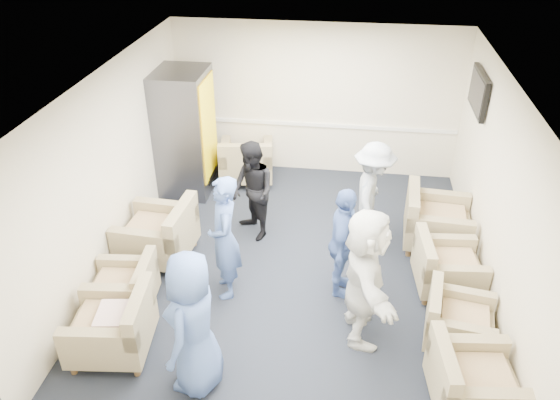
# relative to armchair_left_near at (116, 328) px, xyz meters

# --- Properties ---
(floor) EXTENTS (6.00, 6.00, 0.00)m
(floor) POSITION_rel_armchair_left_near_xyz_m (1.84, 1.84, -0.35)
(floor) COLOR black
(floor) RESTS_ON ground
(ceiling) EXTENTS (6.00, 6.00, 0.00)m
(ceiling) POSITION_rel_armchair_left_near_xyz_m (1.84, 1.84, 2.35)
(ceiling) COLOR silver
(ceiling) RESTS_ON back_wall
(back_wall) EXTENTS (5.00, 0.02, 2.70)m
(back_wall) POSITION_rel_armchair_left_near_xyz_m (1.84, 4.84, 1.00)
(back_wall) COLOR beige
(back_wall) RESTS_ON floor
(front_wall) EXTENTS (5.00, 0.02, 2.70)m
(front_wall) POSITION_rel_armchair_left_near_xyz_m (1.84, -1.16, 1.00)
(front_wall) COLOR beige
(front_wall) RESTS_ON floor
(left_wall) EXTENTS (0.02, 6.00, 2.70)m
(left_wall) POSITION_rel_armchair_left_near_xyz_m (-0.66, 1.84, 1.00)
(left_wall) COLOR beige
(left_wall) RESTS_ON floor
(right_wall) EXTENTS (0.02, 6.00, 2.70)m
(right_wall) POSITION_rel_armchair_left_near_xyz_m (4.34, 1.84, 1.00)
(right_wall) COLOR beige
(right_wall) RESTS_ON floor
(chair_rail) EXTENTS (4.98, 0.04, 0.06)m
(chair_rail) POSITION_rel_armchair_left_near_xyz_m (1.84, 4.82, 0.55)
(chair_rail) COLOR white
(chair_rail) RESTS_ON back_wall
(tv) EXTENTS (0.10, 1.00, 0.58)m
(tv) POSITION_rel_armchair_left_near_xyz_m (4.28, 3.64, 1.70)
(tv) COLOR black
(tv) RESTS_ON right_wall
(armchair_left_near) EXTENTS (0.96, 0.96, 0.70)m
(armchair_left_near) POSITION_rel_armchair_left_near_xyz_m (0.00, 0.00, 0.00)
(armchair_left_near) COLOR #8E7E5C
(armchair_left_near) RESTS_ON floor
(armchair_left_mid) EXTENTS (0.83, 0.83, 0.61)m
(armchair_left_mid) POSITION_rel_armchair_left_near_xyz_m (-0.16, 0.70, -0.04)
(armchair_left_mid) COLOR #8E7E5C
(armchair_left_mid) RESTS_ON floor
(armchair_left_far) EXTENTS (1.01, 1.01, 0.76)m
(armchair_left_far) POSITION_rel_armchair_left_near_xyz_m (-0.06, 1.79, 0.03)
(armchair_left_far) COLOR #8E7E5C
(armchair_left_far) RESTS_ON floor
(armchair_right_near) EXTENTS (0.92, 0.92, 0.67)m
(armchair_right_near) POSITION_rel_armchair_left_near_xyz_m (3.84, -0.24, -0.01)
(armchair_right_near) COLOR #8E7E5C
(armchair_right_near) RESTS_ON floor
(armchair_right_midnear) EXTENTS (0.86, 0.86, 0.60)m
(armchair_right_midnear) POSITION_rel_armchair_left_near_xyz_m (3.83, 0.67, -0.05)
(armchair_right_midnear) COLOR #8E7E5C
(armchair_right_midnear) RESTS_ON floor
(armchair_right_midfar) EXTENTS (0.89, 0.89, 0.66)m
(armchair_right_midfar) POSITION_rel_armchair_left_near_xyz_m (3.82, 1.65, -0.02)
(armchair_right_midfar) COLOR #8E7E5C
(armchair_right_midfar) RESTS_ON floor
(armchair_right_far) EXTENTS (0.99, 0.99, 0.74)m
(armchair_right_far) POSITION_rel_armchair_left_near_xyz_m (3.77, 2.68, 0.02)
(armchair_right_far) COLOR #8E7E5C
(armchair_right_far) RESTS_ON floor
(armchair_corner) EXTENTS (1.04, 1.04, 0.73)m
(armchair_corner) POSITION_rel_armchair_left_near_xyz_m (0.69, 4.20, 0.02)
(armchair_corner) COLOR #8E7E5C
(armchair_corner) RESTS_ON floor
(vending_machine) EXTENTS (0.85, 1.00, 2.11)m
(vending_machine) POSITION_rel_armchair_left_near_xyz_m (-0.25, 3.82, 0.71)
(vending_machine) COLOR #515259
(vending_machine) RESTS_ON floor
(backpack) EXTENTS (0.29, 0.25, 0.43)m
(backpack) POSITION_rel_armchair_left_near_xyz_m (0.53, 1.20, -0.13)
(backpack) COLOR black
(backpack) RESTS_ON floor
(pillow) EXTENTS (0.39, 0.48, 0.13)m
(pillow) POSITION_rel_armchair_left_near_xyz_m (-0.01, -0.01, 0.18)
(pillow) COLOR silver
(pillow) RESTS_ON armchair_left_near
(person_front_left) EXTENTS (0.66, 0.90, 1.68)m
(person_front_left) POSITION_rel_armchair_left_near_xyz_m (1.03, -0.31, 0.49)
(person_front_left) COLOR #445FA3
(person_front_left) RESTS_ON floor
(person_mid_left) EXTENTS (0.57, 0.71, 1.69)m
(person_mid_left) POSITION_rel_armchair_left_near_xyz_m (1.01, 1.21, 0.50)
(person_mid_left) COLOR #445FA3
(person_mid_left) RESTS_ON floor
(person_back_left) EXTENTS (0.91, 0.94, 1.52)m
(person_back_left) POSITION_rel_armchair_left_near_xyz_m (1.11, 2.55, 0.42)
(person_back_left) COLOR black
(person_back_left) RESTS_ON floor
(person_back_right) EXTENTS (0.66, 1.07, 1.60)m
(person_back_right) POSITION_rel_armchair_left_near_xyz_m (2.85, 2.62, 0.45)
(person_back_right) COLOR silver
(person_back_right) RESTS_ON floor
(person_mid_right) EXTENTS (0.43, 0.92, 1.54)m
(person_mid_right) POSITION_rel_armchair_left_near_xyz_m (2.48, 1.40, 0.42)
(person_mid_right) COLOR #445FA3
(person_mid_right) RESTS_ON floor
(person_front_right) EXTENTS (0.68, 1.65, 1.72)m
(person_front_right) POSITION_rel_armchair_left_near_xyz_m (2.75, 0.66, 0.52)
(person_front_right) COLOR white
(person_front_right) RESTS_ON floor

